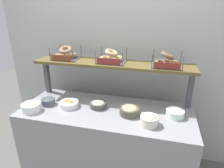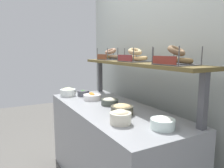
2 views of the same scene
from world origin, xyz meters
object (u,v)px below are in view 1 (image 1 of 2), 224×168
object	(u,v)px
bowl_fruit_salad	(69,104)
bowl_hummus	(129,110)
bowl_scallion_spread	(31,106)
bowl_cream_cheese	(175,112)
bowl_tuna_salad	(98,104)
serving_spoon_near_plate	(49,101)
bowl_veggie_mix	(48,102)
bowl_potato_salad	(149,120)
bagel_basket_everything	(66,55)
bagel_basket_cinnamon_raisin	(167,62)
bagel_basket_plain	(111,58)

from	to	relation	value
bowl_fruit_salad	bowl_hummus	bearing A→B (deg)	-0.14
bowl_scallion_spread	bowl_cream_cheese	bearing A→B (deg)	9.79
bowl_tuna_salad	bowl_scallion_spread	size ratio (longest dim) A/B	0.93
bowl_tuna_salad	serving_spoon_near_plate	size ratio (longest dim) A/B	1.23
bowl_fruit_salad	bowl_scallion_spread	size ratio (longest dim) A/B	1.05
bowl_cream_cheese	bowl_hummus	size ratio (longest dim) A/B	0.89
bowl_cream_cheese	bowl_fruit_salad	bearing A→B (deg)	-176.35
bowl_fruit_salad	bowl_veggie_mix	bearing A→B (deg)	-177.13
bowl_cream_cheese	serving_spoon_near_plate	distance (m)	1.34
bowl_scallion_spread	serving_spoon_near_plate	world-z (taller)	bowl_scallion_spread
bowl_hummus	bowl_potato_salad	distance (m)	0.24
bowl_cream_cheese	bowl_scallion_spread	xyz separation A→B (m)	(-1.40, -0.24, 0.01)
bagel_basket_everything	bowl_cream_cheese	bearing A→B (deg)	-11.31
bagel_basket_everything	bagel_basket_cinnamon_raisin	xyz separation A→B (m)	(1.10, -0.03, -0.00)
bowl_fruit_salad	bowl_scallion_spread	world-z (taller)	bowl_scallion_spread
bowl_potato_salad	bagel_basket_cinnamon_raisin	bearing A→B (deg)	75.48
bowl_tuna_salad	bagel_basket_cinnamon_raisin	xyz separation A→B (m)	(0.65, 0.22, 0.44)
bowl_cream_cheese	bowl_potato_salad	size ratio (longest dim) A/B	1.06
bowl_veggie_mix	bowl_scallion_spread	xyz separation A→B (m)	(-0.09, -0.16, 0.01)
bowl_hummus	bowl_cream_cheese	bearing A→B (deg)	9.26
bowl_cream_cheese	bagel_basket_cinnamon_raisin	size ratio (longest dim) A/B	0.58
bowl_cream_cheese	bagel_basket_cinnamon_raisin	xyz separation A→B (m)	(-0.12, 0.22, 0.44)
bowl_tuna_salad	bagel_basket_plain	xyz separation A→B (m)	(0.08, 0.24, 0.44)
bagel_basket_cinnamon_raisin	bagel_basket_everything	bearing A→B (deg)	178.52
bagel_basket_plain	bowl_veggie_mix	bearing A→B (deg)	-153.30
bowl_veggie_mix	serving_spoon_near_plate	bearing A→B (deg)	112.56
bagel_basket_plain	bagel_basket_cinnamon_raisin	bearing A→B (deg)	-1.62
bowl_fruit_salad	bagel_basket_cinnamon_raisin	distance (m)	1.09
bowl_fruit_salad	serving_spoon_near_plate	size ratio (longest dim) A/B	1.40
bowl_veggie_mix	bowl_potato_salad	world-z (taller)	bowl_potato_salad
bowl_tuna_salad	bowl_fruit_salad	xyz separation A→B (m)	(-0.30, -0.06, -0.00)
bowl_veggie_mix	bagel_basket_everything	bearing A→B (deg)	74.90
bowl_cream_cheese	bagel_basket_everything	world-z (taller)	bagel_basket_everything
bowl_cream_cheese	bagel_basket_cinnamon_raisin	distance (m)	0.50
bowl_cream_cheese	bowl_potato_salad	distance (m)	0.31
bowl_fruit_salad	bagel_basket_cinnamon_raisin	bearing A→B (deg)	16.63
bowl_cream_cheese	bowl_fruit_salad	xyz separation A→B (m)	(-1.07, -0.07, -0.01)
bowl_cream_cheese	bowl_hummus	xyz separation A→B (m)	(-0.43, -0.07, 0.00)
bowl_cream_cheese	serving_spoon_near_plate	size ratio (longest dim) A/B	1.22
serving_spoon_near_plate	bagel_basket_plain	xyz separation A→B (m)	(0.65, 0.24, 0.47)
bowl_veggie_mix	serving_spoon_near_plate	world-z (taller)	bowl_veggie_mix
bagel_basket_everything	bowl_tuna_salad	bearing A→B (deg)	-29.06
bowl_fruit_salad	bowl_potato_salad	bearing A→B (deg)	-9.13
bagel_basket_cinnamon_raisin	bowl_tuna_salad	bearing A→B (deg)	-161.05
bowl_tuna_salad	bagel_basket_plain	distance (m)	0.51
bowl_fruit_salad	bagel_basket_everything	world-z (taller)	bagel_basket_everything
serving_spoon_near_plate	bowl_veggie_mix	bearing A→B (deg)	-67.44
bowl_veggie_mix	bagel_basket_cinnamon_raisin	size ratio (longest dim) A/B	0.48
bowl_tuna_salad	bowl_potato_salad	xyz separation A→B (m)	(0.54, -0.20, 0.02)
bowl_potato_salad	bowl_hummus	bearing A→B (deg)	146.17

